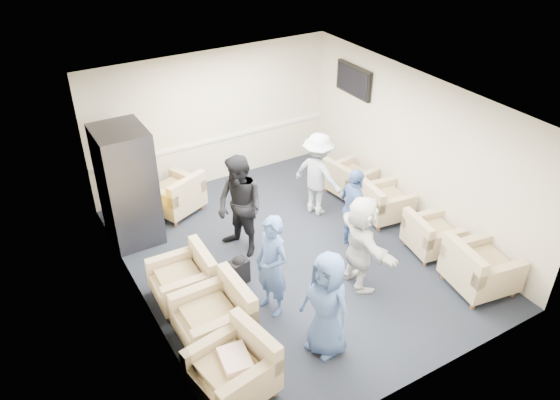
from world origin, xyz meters
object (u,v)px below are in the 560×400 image
armchair_right_midnear (430,236)px  person_back_left (240,207)px  armchair_right_far (348,180)px  armchair_left_near (236,369)px  person_front_left (327,305)px  armchair_right_midfar (383,203)px  armchair_left_mid (218,317)px  person_back_right (318,175)px  person_mid_right (354,210)px  person_front_right (361,243)px  vending_machine (128,185)px  armchair_right_near (477,270)px  armchair_left_far (186,280)px  armchair_corner (177,196)px  person_mid_left (272,266)px

armchair_right_midnear → person_back_left: person_back_left is taller
armchair_right_far → armchair_right_midnear: bearing=174.2°
armchair_left_near → person_front_left: person_front_left is taller
armchair_right_midfar → armchair_right_far: bearing=8.8°
armchair_left_mid → person_back_right: (2.94, 1.96, 0.43)m
person_mid_right → person_front_right: size_ratio=0.95×
vending_machine → armchair_right_far: bearing=-10.2°
armchair_left_near → armchair_right_midnear: (4.05, 0.92, -0.05)m
armchair_left_near → person_mid_right: person_mid_right is taller
armchair_right_far → person_front_right: size_ratio=0.56×
armchair_right_near → vending_machine: size_ratio=0.50×
armchair_left_far → person_back_right: size_ratio=0.54×
armchair_left_far → person_mid_right: 2.94m
armchair_right_midfar → armchair_left_far: bearing=100.0°
armchair_right_midnear → armchair_right_midfar: (-0.03, 1.19, 0.02)m
armchair_right_far → person_front_left: (-2.67, -3.11, 0.47)m
armchair_right_midfar → vending_machine: size_ratio=0.44×
armchair_left_far → person_mid_right: (2.90, -0.21, 0.41)m
armchair_corner → person_back_left: person_back_left is taller
armchair_right_near → person_front_right: (-1.49, 0.99, 0.43)m
armchair_right_near → armchair_left_mid: bearing=83.7°
person_back_left → armchair_right_near: bearing=28.4°
armchair_left_mid → armchair_left_far: bearing=-177.2°
armchair_left_far → armchair_right_far: 4.06m
armchair_right_midfar → person_front_left: (-2.70, -2.09, 0.46)m
armchair_left_mid → vending_machine: (-0.24, 2.93, 0.66)m
armchair_left_far → person_front_left: 2.28m
armchair_left_far → armchair_right_midfar: (3.91, 0.21, -0.02)m
armchair_left_mid → armchair_left_far: armchair_left_mid is taller
vending_machine → person_back_left: size_ratio=1.16×
vending_machine → person_back_right: (3.18, -0.97, -0.23)m
armchair_right_midfar → person_mid_left: person_mid_left is taller
armchair_right_near → person_mid_left: 3.17m
armchair_left_mid → person_front_left: 1.52m
armchair_left_far → vending_machine: (-0.18, 1.95, 0.69)m
armchair_corner → person_front_right: (1.66, -3.35, 0.44)m
armchair_corner → person_front_right: size_ratio=0.72×
armchair_right_midfar → person_back_left: (-2.67, 0.42, 0.56)m
person_back_right → person_front_right: size_ratio=1.02×
armchair_corner → armchair_right_far: bearing=138.0°
person_mid_right → armchair_right_midnear: bearing=-113.6°
armchair_right_midnear → person_back_right: (-0.94, 1.97, 0.49)m
person_back_left → person_front_left: bearing=-17.1°
armchair_right_near → armchair_right_midnear: armchair_right_near is taller
armchair_left_near → armchair_corner: (0.86, 4.19, -0.01)m
armchair_corner → armchair_left_near: bearing=55.3°
person_back_left → armchair_left_far: bearing=-79.6°
armchair_right_midnear → vending_machine: vending_machine is taller
armchair_right_near → person_back_right: 3.19m
armchair_left_far → person_mid_right: person_mid_right is taller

